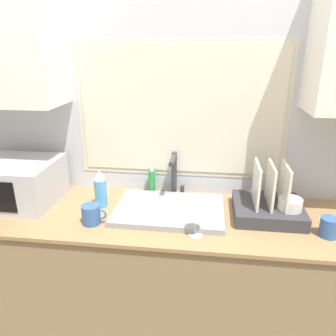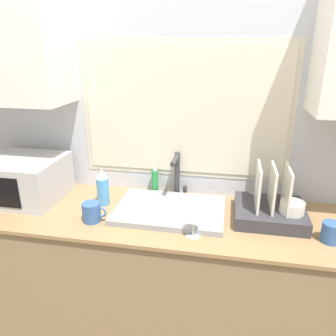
# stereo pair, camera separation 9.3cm
# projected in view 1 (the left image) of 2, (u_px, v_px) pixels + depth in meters

# --- Properties ---
(countertop) EXTENTS (2.44, 0.64, 0.91)m
(countertop) POSITION_uv_depth(u_px,v_px,m) (173.00, 283.00, 1.93)
(countertop) COLOR #8C7251
(countertop) RESTS_ON ground_plane
(wall_back) EXTENTS (6.00, 0.38, 2.60)m
(wall_back) POSITION_uv_depth(u_px,v_px,m) (180.00, 112.00, 1.86)
(wall_back) COLOR silver
(wall_back) RESTS_ON ground_plane
(sink_basin) EXTENTS (0.59, 0.41, 0.03)m
(sink_basin) POSITION_uv_depth(u_px,v_px,m) (169.00, 210.00, 1.79)
(sink_basin) COLOR gray
(sink_basin) RESTS_ON countertop
(faucet) EXTENTS (0.08, 0.18, 0.27)m
(faucet) POSITION_uv_depth(u_px,v_px,m) (174.00, 171.00, 1.93)
(faucet) COLOR #333338
(faucet) RESTS_ON countertop
(microwave) EXTENTS (0.47, 0.40, 0.24)m
(microwave) POSITION_uv_depth(u_px,v_px,m) (15.00, 182.00, 1.88)
(microwave) COLOR #B2B2B7
(microwave) RESTS_ON countertop
(dish_rack) EXTENTS (0.36, 0.33, 0.29)m
(dish_rack) POSITION_uv_depth(u_px,v_px,m) (270.00, 205.00, 1.73)
(dish_rack) COLOR #333338
(dish_rack) RESTS_ON countertop
(spray_bottle) EXTENTS (0.07, 0.07, 0.22)m
(spray_bottle) POSITION_uv_depth(u_px,v_px,m) (100.00, 189.00, 1.83)
(spray_bottle) COLOR #4C99D8
(spray_bottle) RESTS_ON countertop
(soap_bottle) EXTENTS (0.04, 0.04, 0.17)m
(soap_bottle) POSITION_uv_depth(u_px,v_px,m) (152.00, 181.00, 2.00)
(soap_bottle) COLOR #268C3F
(soap_bottle) RESTS_ON countertop
(mug_near_sink) EXTENTS (0.13, 0.09, 0.10)m
(mug_near_sink) POSITION_uv_depth(u_px,v_px,m) (91.00, 214.00, 1.66)
(mug_near_sink) COLOR #335999
(mug_near_sink) RESTS_ON countertop
(wine_glass) EXTENTS (0.08, 0.08, 0.16)m
(wine_glass) POSITION_uv_depth(u_px,v_px,m) (196.00, 214.00, 1.54)
(wine_glass) COLOR silver
(wine_glass) RESTS_ON countertop
(mug_by_rack) EXTENTS (0.12, 0.09, 0.10)m
(mug_by_rack) POSITION_uv_depth(u_px,v_px,m) (329.00, 227.00, 1.55)
(mug_by_rack) COLOR #335999
(mug_by_rack) RESTS_ON countertop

